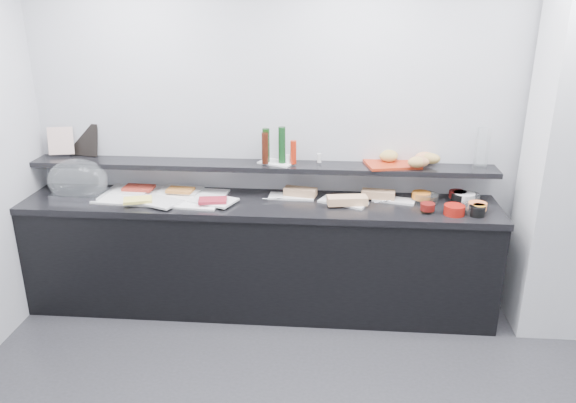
# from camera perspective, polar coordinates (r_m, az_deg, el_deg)

# --- Properties ---
(back_wall) EXTENTS (5.00, 0.02, 2.70)m
(back_wall) POSITION_cam_1_polar(r_m,az_deg,el_deg) (4.39, 6.51, 6.60)
(back_wall) COLOR #B3B5BB
(back_wall) RESTS_ON ground
(column) EXTENTS (0.50, 0.50, 2.70)m
(column) POSITION_cam_1_polar(r_m,az_deg,el_deg) (4.37, 26.75, 4.48)
(column) COLOR silver
(column) RESTS_ON ground
(buffet_cabinet) EXTENTS (3.60, 0.60, 0.85)m
(buffet_cabinet) POSITION_cam_1_polar(r_m,az_deg,el_deg) (4.46, -2.95, -5.75)
(buffet_cabinet) COLOR black
(buffet_cabinet) RESTS_ON ground
(counter_top) EXTENTS (3.62, 0.62, 0.05)m
(counter_top) POSITION_cam_1_polar(r_m,az_deg,el_deg) (4.28, -3.06, -0.32)
(counter_top) COLOR black
(counter_top) RESTS_ON buffet_cabinet
(wall_shelf) EXTENTS (3.60, 0.25, 0.04)m
(wall_shelf) POSITION_cam_1_polar(r_m,az_deg,el_deg) (4.36, -2.82, 3.62)
(wall_shelf) COLOR black
(wall_shelf) RESTS_ON back_wall
(cloche_base) EXTENTS (0.41, 0.29, 0.04)m
(cloche_base) POSITION_cam_1_polar(r_m,az_deg,el_deg) (4.65, -20.33, 0.71)
(cloche_base) COLOR #B9BBC1
(cloche_base) RESTS_ON counter_top
(cloche_dome) EXTENTS (0.50, 0.36, 0.34)m
(cloche_dome) POSITION_cam_1_polar(r_m,az_deg,el_deg) (4.65, -20.57, 2.02)
(cloche_dome) COLOR white
(cloche_dome) RESTS_ON cloche_base
(linen_runner) EXTENTS (1.00, 0.54, 0.01)m
(linen_runner) POSITION_cam_1_polar(r_m,az_deg,el_deg) (4.46, -12.68, 0.51)
(linen_runner) COLOR silver
(linen_runner) RESTS_ON counter_top
(platter_meat_a) EXTENTS (0.28, 0.20, 0.01)m
(platter_meat_a) POSITION_cam_1_polar(r_m,az_deg,el_deg) (4.60, -15.63, 1.04)
(platter_meat_a) COLOR white
(platter_meat_a) RESTS_ON linen_runner
(food_meat_a) EXTENTS (0.24, 0.16, 0.02)m
(food_meat_a) POSITION_cam_1_polar(r_m,az_deg,el_deg) (4.60, -14.92, 1.35)
(food_meat_a) COLOR maroon
(food_meat_a) RESTS_ON platter_meat_a
(platter_salmon) EXTENTS (0.34, 0.26, 0.01)m
(platter_salmon) POSITION_cam_1_polar(r_m,az_deg,el_deg) (4.53, -10.83, 1.18)
(platter_salmon) COLOR silver
(platter_salmon) RESTS_ON linen_runner
(food_salmon) EXTENTS (0.21, 0.15, 0.02)m
(food_salmon) POSITION_cam_1_polar(r_m,az_deg,el_deg) (4.47, -10.89, 1.15)
(food_salmon) COLOR #C67128
(food_salmon) RESTS_ON platter_salmon
(platter_cheese) EXTENTS (0.38, 0.32, 0.01)m
(platter_cheese) POSITION_cam_1_polar(r_m,az_deg,el_deg) (4.31, -13.00, -0.01)
(platter_cheese) COLOR silver
(platter_cheese) RESTS_ON linen_runner
(food_cheese) EXTENTS (0.24, 0.19, 0.02)m
(food_cheese) POSITION_cam_1_polar(r_m,az_deg,el_deg) (4.32, -15.02, 0.15)
(food_cheese) COLOR #FAE861
(food_cheese) RESTS_ON platter_cheese
(platter_meat_b) EXTENTS (0.39, 0.32, 0.01)m
(platter_meat_b) POSITION_cam_1_polar(r_m,az_deg,el_deg) (4.26, -7.58, 0.11)
(platter_meat_b) COLOR white
(platter_meat_b) RESTS_ON linen_runner
(food_meat_b) EXTENTS (0.23, 0.16, 0.02)m
(food_meat_b) POSITION_cam_1_polar(r_m,az_deg,el_deg) (4.21, -7.66, 0.11)
(food_meat_b) COLOR maroon
(food_meat_b) RESTS_ON platter_meat_b
(sandwich_plate_left) EXTENTS (0.35, 0.16, 0.01)m
(sandwich_plate_left) POSITION_cam_1_polar(r_m,az_deg,el_deg) (4.35, 0.37, 0.52)
(sandwich_plate_left) COLOR white
(sandwich_plate_left) RESTS_ON counter_top
(sandwich_food_left) EXTENTS (0.26, 0.14, 0.06)m
(sandwich_food_left) POSITION_cam_1_polar(r_m,az_deg,el_deg) (4.34, 1.26, 1.01)
(sandwich_food_left) COLOR tan
(sandwich_food_left) RESTS_ON sandwich_plate_left
(tongs_left) EXTENTS (0.16, 0.05, 0.01)m
(tongs_left) POSITION_cam_1_polar(r_m,az_deg,el_deg) (4.28, -1.58, 0.33)
(tongs_left) COLOR silver
(tongs_left) RESTS_ON sandwich_plate_left
(sandwich_plate_mid) EXTENTS (0.39, 0.29, 0.01)m
(sandwich_plate_mid) POSITION_cam_1_polar(r_m,az_deg,el_deg) (4.25, 5.63, -0.08)
(sandwich_plate_mid) COLOR silver
(sandwich_plate_mid) RESTS_ON counter_top
(sandwich_food_mid) EXTENTS (0.31, 0.16, 0.06)m
(sandwich_food_mid) POSITION_cam_1_polar(r_m,az_deg,el_deg) (4.18, 6.03, 0.13)
(sandwich_food_mid) COLOR tan
(sandwich_food_mid) RESTS_ON sandwich_plate_mid
(tongs_mid) EXTENTS (0.16, 0.05, 0.01)m
(tongs_mid) POSITION_cam_1_polar(r_m,az_deg,el_deg) (4.19, 5.15, -0.17)
(tongs_mid) COLOR silver
(tongs_mid) RESTS_ON sandwich_plate_mid
(sandwich_plate_right) EXTENTS (0.34, 0.21, 0.01)m
(sandwich_plate_right) POSITION_cam_1_polar(r_m,az_deg,el_deg) (4.35, 10.71, 0.15)
(sandwich_plate_right) COLOR silver
(sandwich_plate_right) RESTS_ON counter_top
(sandwich_food_right) EXTENTS (0.26, 0.13, 0.06)m
(sandwich_food_right) POSITION_cam_1_polar(r_m,az_deg,el_deg) (4.34, 9.15, 0.74)
(sandwich_food_right) COLOR tan
(sandwich_food_right) RESTS_ON sandwich_plate_right
(tongs_right) EXTENTS (0.15, 0.08, 0.01)m
(tongs_right) POSITION_cam_1_polar(r_m,az_deg,el_deg) (4.27, 9.63, 0.02)
(tongs_right) COLOR silver
(tongs_right) RESTS_ON sandwich_plate_right
(bowl_glass_fruit) EXTENTS (0.22, 0.22, 0.07)m
(bowl_glass_fruit) POSITION_cam_1_polar(r_m,az_deg,el_deg) (4.36, 13.86, 0.32)
(bowl_glass_fruit) COLOR silver
(bowl_glass_fruit) RESTS_ON counter_top
(fill_glass_fruit) EXTENTS (0.18, 0.18, 0.05)m
(fill_glass_fruit) POSITION_cam_1_polar(r_m,az_deg,el_deg) (4.37, 13.39, 0.61)
(fill_glass_fruit) COLOR orange
(fill_glass_fruit) RESTS_ON bowl_glass_fruit
(bowl_black_jam) EXTENTS (0.15, 0.15, 0.07)m
(bowl_black_jam) POSITION_cam_1_polar(r_m,az_deg,el_deg) (4.43, 17.00, 0.34)
(bowl_black_jam) COLOR black
(bowl_black_jam) RESTS_ON counter_top
(fill_black_jam) EXTENTS (0.17, 0.17, 0.05)m
(fill_black_jam) POSITION_cam_1_polar(r_m,az_deg,el_deg) (4.47, 16.85, 0.70)
(fill_black_jam) COLOR #600F0D
(fill_black_jam) RESTS_ON bowl_black_jam
(bowl_glass_cream) EXTENTS (0.19, 0.19, 0.07)m
(bowl_glass_cream) POSITION_cam_1_polar(r_m,az_deg,el_deg) (4.44, 17.88, 0.32)
(bowl_glass_cream) COLOR white
(bowl_glass_cream) RESTS_ON counter_top
(fill_glass_cream) EXTENTS (0.20, 0.20, 0.05)m
(fill_glass_cream) POSITION_cam_1_polar(r_m,az_deg,el_deg) (4.44, 17.46, 0.53)
(fill_glass_cream) COLOR white
(fill_glass_cream) RESTS_ON bowl_glass_cream
(bowl_red_jam) EXTENTS (0.18, 0.18, 0.07)m
(bowl_red_jam) POSITION_cam_1_polar(r_m,az_deg,el_deg) (4.17, 16.53, -0.83)
(bowl_red_jam) COLOR maroon
(bowl_red_jam) RESTS_ON counter_top
(fill_red_jam) EXTENTS (0.13, 0.13, 0.05)m
(fill_red_jam) POSITION_cam_1_polar(r_m,az_deg,el_deg) (4.15, 13.99, -0.51)
(fill_red_jam) COLOR #5A100C
(fill_red_jam) RESTS_ON bowl_red_jam
(bowl_glass_salmon) EXTENTS (0.15, 0.15, 0.07)m
(bowl_glass_salmon) POSITION_cam_1_polar(r_m,az_deg,el_deg) (4.23, 17.99, -0.70)
(bowl_glass_salmon) COLOR white
(bowl_glass_salmon) RESTS_ON counter_top
(fill_glass_salmon) EXTENTS (0.14, 0.14, 0.05)m
(fill_glass_salmon) POSITION_cam_1_polar(r_m,az_deg,el_deg) (4.27, 18.69, -0.43)
(fill_glass_salmon) COLOR orange
(fill_glass_salmon) RESTS_ON bowl_glass_salmon
(bowl_black_fruit) EXTENTS (0.12, 0.12, 0.07)m
(bowl_black_fruit) POSITION_cam_1_polar(r_m,az_deg,el_deg) (4.20, 18.64, -0.92)
(bowl_black_fruit) COLOR black
(bowl_black_fruit) RESTS_ON counter_top
(fill_black_fruit) EXTENTS (0.09, 0.09, 0.05)m
(fill_black_fruit) POSITION_cam_1_polar(r_m,az_deg,el_deg) (4.22, 18.86, -0.66)
(fill_black_fruit) COLOR orange
(fill_black_fruit) RESTS_ON bowl_black_fruit
(framed_print) EXTENTS (0.26, 0.13, 0.26)m
(framed_print) POSITION_cam_1_polar(r_m,az_deg,el_deg) (4.84, -20.04, 5.94)
(framed_print) COLOR black
(framed_print) RESTS_ON wall_shelf
(print_art) EXTENTS (0.20, 0.09, 0.22)m
(print_art) POSITION_cam_1_polar(r_m,az_deg,el_deg) (4.87, -22.09, 5.74)
(print_art) COLOR beige
(print_art) RESTS_ON framed_print
(condiment_tray) EXTENTS (0.30, 0.25, 0.01)m
(condiment_tray) POSITION_cam_1_polar(r_m,az_deg,el_deg) (4.36, -1.17, 3.98)
(condiment_tray) COLOR white
(condiment_tray) RESTS_ON wall_shelf
(bottle_green_a) EXTENTS (0.07, 0.07, 0.26)m
(bottle_green_a) POSITION_cam_1_polar(r_m,az_deg,el_deg) (4.33, -2.24, 5.73)
(bottle_green_a) COLOR black
(bottle_green_a) RESTS_ON condiment_tray
(bottle_brown) EXTENTS (0.07, 0.07, 0.24)m
(bottle_brown) POSITION_cam_1_polar(r_m,az_deg,el_deg) (4.28, -2.35, 5.43)
(bottle_brown) COLOR #3A140A
(bottle_brown) RESTS_ON condiment_tray
(bottle_green_b) EXTENTS (0.06, 0.06, 0.28)m
(bottle_green_b) POSITION_cam_1_polar(r_m,az_deg,el_deg) (4.29, -0.62, 5.75)
(bottle_green_b) COLOR #0F3815
(bottle_green_b) RESTS_ON condiment_tray
(bottle_hot) EXTENTS (0.05, 0.05, 0.18)m
(bottle_hot) POSITION_cam_1_polar(r_m,az_deg,el_deg) (4.28, 0.55, 5.03)
(bottle_hot) COLOR #AF210C
(bottle_hot) RESTS_ON condiment_tray
(shaker_salt) EXTENTS (0.04, 0.04, 0.07)m
(shaker_salt) POSITION_cam_1_polar(r_m,az_deg,el_deg) (4.30, -0.00, 4.34)
(shaker_salt) COLOR white
(shaker_salt) RESTS_ON condiment_tray
(shaker_pepper) EXTENTS (0.04, 0.04, 0.07)m
(shaker_pepper) POSITION_cam_1_polar(r_m,az_deg,el_deg) (4.33, 3.20, 4.43)
(shaker_pepper) COLOR silver
(shaker_pepper) RESTS_ON condiment_tray
(bread_tray) EXTENTS (0.44, 0.35, 0.02)m
(bread_tray) POSITION_cam_1_polar(r_m,az_deg,el_deg) (4.37, 10.53, 3.76)
(bread_tray) COLOR #AC2C12
(bread_tray) RESTS_ON wall_shelf
(bread_roll_nw) EXTENTS (0.15, 0.11, 0.08)m
(bread_roll_nw) POSITION_cam_1_polar(r_m,az_deg,el_deg) (4.38, 10.17, 4.51)
(bread_roll_nw) COLOR #B08E43
(bread_roll_nw) RESTS_ON bread_tray
(bread_roll_n) EXTENTS (0.15, 0.13, 0.08)m
(bread_roll_n) POSITION_cam_1_polar(r_m,az_deg,el_deg) (4.42, 10.29, 4.65)
(bread_roll_n) COLOR tan
(bread_roll_n) RESTS_ON bread_tray
(bread_roll_ne) EXTENTS (0.17, 0.13, 0.08)m
(bread_roll_ne) POSITION_cam_1_polar(r_m,az_deg,el_deg) (4.43, 13.70, 4.40)
(bread_roll_ne) COLOR #D0804F
(bread_roll_ne) RESTS_ON bread_tray
(bread_roll_s) EXTENTS (0.17, 0.14, 0.08)m
(bread_roll_s) POSITION_cam_1_polar(r_m,az_deg,el_deg) (4.28, 12.99, 3.92)
(bread_roll_s) COLOR #B88A46
(bread_roll_s) RESTS_ON bread_tray
(bread_roll_se) EXTENTS (0.16, 0.11, 0.08)m
(bread_roll_se) POSITION_cam_1_polar(r_m,az_deg,el_deg) (4.29, 13.16, 3.97)
(bread_roll_se) COLOR #B37244
(bread_roll_se) RESTS_ON bread_tray
(bread_roll_mide) EXTENTS (0.16, 0.12, 0.08)m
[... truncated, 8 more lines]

